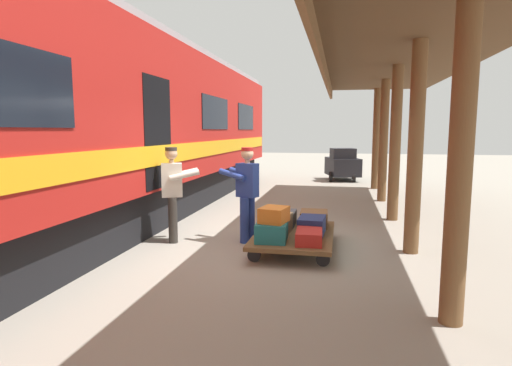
{
  "coord_description": "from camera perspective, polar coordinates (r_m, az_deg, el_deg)",
  "views": [
    {
      "loc": [
        -1.1,
        7.02,
        2.0
      ],
      "look_at": [
        0.24,
        0.47,
        1.15
      ],
      "focal_mm": 29.11,
      "sensor_mm": 36.0,
      "label": 1
    }
  ],
  "objects": [
    {
      "name": "ground_plane",
      "position": [
        7.38,
        2.56,
        -8.48
      ],
      "size": [
        60.0,
        60.0,
        0.0
      ],
      "primitive_type": "plane",
      "color": "gray"
    },
    {
      "name": "platform_canopy",
      "position": [
        7.21,
        21.14,
        16.59
      ],
      "size": [
        3.2,
        16.24,
        3.56
      ],
      "color": "brown",
      "rests_on": "ground_plane"
    },
    {
      "name": "train_car",
      "position": [
        8.47,
        -22.63,
        7.1
      ],
      "size": [
        3.02,
        20.18,
        4.0
      ],
      "color": "#B21E19",
      "rests_on": "ground_plane"
    },
    {
      "name": "luggage_cart",
      "position": [
        7.11,
        5.27,
        -7.15
      ],
      "size": [
        1.3,
        2.07,
        0.28
      ],
      "color": "brown",
      "rests_on": "ground_plane"
    },
    {
      "name": "suitcase_navy_fabric",
      "position": [
        7.04,
        7.67,
        -5.8
      ],
      "size": [
        0.45,
        0.61,
        0.28
      ],
      "primitive_type": "cube",
      "rotation": [
        0.0,
        0.0,
        -0.05
      ],
      "color": "navy",
      "rests_on": "luggage_cart"
    },
    {
      "name": "suitcase_tan_vintage",
      "position": [
        7.1,
        2.93,
        -5.56
      ],
      "size": [
        0.48,
        0.68,
        0.3
      ],
      "primitive_type": "cube",
      "rotation": [
        0.0,
        0.0,
        -0.1
      ],
      "color": "tan",
      "rests_on": "luggage_cart"
    },
    {
      "name": "suitcase_teal_softside",
      "position": [
        6.56,
        2.18,
        -6.68
      ],
      "size": [
        0.5,
        0.59,
        0.29
      ],
      "primitive_type": "cube",
      "rotation": [
        0.0,
        0.0,
        0.05
      ],
      "color": "#1E666B",
      "rests_on": "luggage_cart"
    },
    {
      "name": "suitcase_brown_leather",
      "position": [
        7.6,
        7.96,
        -4.87
      ],
      "size": [
        0.5,
        0.55,
        0.28
      ],
      "primitive_type": "cube",
      "rotation": [
        0.0,
        0.0,
        0.04
      ],
      "color": "brown",
      "rests_on": "luggage_cart"
    },
    {
      "name": "suitcase_slate_roller",
      "position": [
        7.66,
        3.57,
        -4.81
      ],
      "size": [
        0.49,
        0.61,
        0.25
      ],
      "primitive_type": "cube",
      "rotation": [
        0.0,
        0.0,
        -0.01
      ],
      "color": "#4C515B",
      "rests_on": "luggage_cart"
    },
    {
      "name": "suitcase_red_plastic",
      "position": [
        6.5,
        7.31,
        -7.28
      ],
      "size": [
        0.43,
        0.65,
        0.2
      ],
      "primitive_type": "cube",
      "rotation": [
        0.0,
        0.0,
        0.05
      ],
      "color": "#AD231E",
      "rests_on": "luggage_cart"
    },
    {
      "name": "suitcase_orange_carryall",
      "position": [
        6.52,
        2.49,
        -4.37
      ],
      "size": [
        0.47,
        0.53,
        0.24
      ],
      "primitive_type": "cube",
      "rotation": [
        0.0,
        0.0,
        -0.19
      ],
      "color": "#CC6B23",
      "rests_on": "suitcase_teal_softside"
    },
    {
      "name": "porter_in_overalls",
      "position": [
        7.41,
        -1.32,
        -1.09
      ],
      "size": [
        0.73,
        0.58,
        1.7
      ],
      "color": "navy",
      "rests_on": "ground_plane"
    },
    {
      "name": "porter_by_door",
      "position": [
        7.57,
        -11.3,
        -1.05
      ],
      "size": [
        0.74,
        0.6,
        1.7
      ],
      "color": "#332D28",
      "rests_on": "ground_plane"
    },
    {
      "name": "baggage_tug",
      "position": [
        16.99,
        11.81,
        2.46
      ],
      "size": [
        1.49,
        1.92,
        1.3
      ],
      "color": "black",
      "rests_on": "ground_plane"
    }
  ]
}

